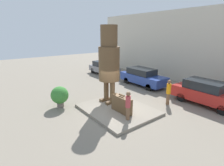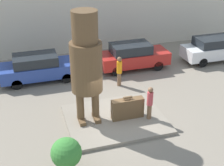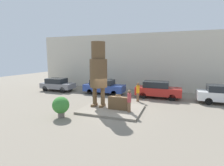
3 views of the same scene
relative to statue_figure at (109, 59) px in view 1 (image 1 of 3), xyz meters
name	(u,v)px [view 1 (image 1 of 3)]	position (x,y,z in m)	size (l,w,h in m)	color
ground_plane	(118,111)	(1.26, -0.25, -3.22)	(60.00, 60.00, 0.00)	gray
pedestal	(118,109)	(1.26, -0.25, -3.13)	(4.65, 3.82, 0.16)	gray
building_backdrop	(200,48)	(1.26, 9.47, 0.33)	(28.00, 0.60, 7.09)	beige
statue_figure	(109,59)	(0.00, 0.00, 0.00)	(1.41, 1.41, 5.22)	brown
giant_suitcase	(122,104)	(1.82, -0.40, -2.55)	(1.55, 0.39, 1.16)	brown
tourist	(128,105)	(2.78, -0.77, -2.14)	(0.28, 0.28, 1.67)	brown
parked_car_grey	(104,67)	(-7.87, 5.01, -2.39)	(4.06, 1.88, 1.55)	gray
parked_car_blue	(143,77)	(-1.75, 5.29, -2.37)	(4.63, 1.82, 1.64)	#284293
parked_car_red	(206,93)	(4.22, 5.27, -2.33)	(4.51, 1.77, 1.71)	#B2231E
planter_pot	(60,95)	(-1.53, -3.00, -2.37)	(1.17, 1.17, 1.46)	#70665B
worker_hivis	(169,91)	(2.61, 3.20, -2.23)	(0.31, 0.31, 1.79)	brown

